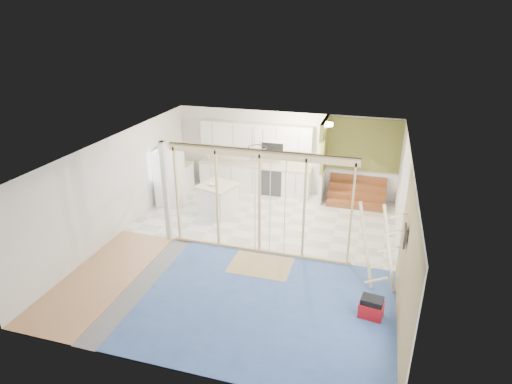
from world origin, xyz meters
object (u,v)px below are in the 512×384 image
(island, at_px, (218,200))
(fridge, at_px, (170,177))
(toolbox, at_px, (371,308))
(ladder, at_px, (380,248))

(island, bearing_deg, fridge, -174.64)
(toolbox, distance_m, ladder, 1.19)
(toolbox, relative_size, ladder, 0.24)
(ladder, bearing_deg, fridge, 135.51)
(fridge, height_order, island, fridge)
(fridge, height_order, toolbox, fridge)
(toolbox, height_order, ladder, ladder)
(island, height_order, toolbox, island)
(toolbox, bearing_deg, fridge, 156.76)
(fridge, relative_size, island, 1.44)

